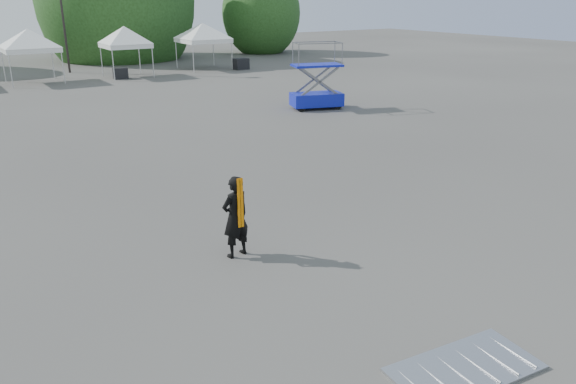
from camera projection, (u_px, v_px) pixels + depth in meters
ground at (259, 228)px, 13.53m from camera, size 120.00×120.00×0.00m
tree_mid_e at (116, 0)px, 47.33m from camera, size 5.12×5.12×7.79m
tree_far_e at (261, 13)px, 52.86m from camera, size 3.84×3.84×5.84m
tent_e at (28, 33)px, 34.67m from camera, size 4.52×4.52×3.88m
tent_f at (124, 30)px, 37.29m from camera, size 4.06×4.06×3.88m
tent_g at (203, 27)px, 41.36m from camera, size 4.68×4.68×3.88m
man at (235, 217)px, 11.83m from camera, size 0.72×0.54×1.80m
scissor_lift at (317, 76)px, 27.12m from camera, size 2.71×1.91×3.18m
barrier_left at (465, 368)px, 8.42m from camera, size 2.38×1.36×0.07m
crate_mid at (120, 73)px, 37.26m from camera, size 1.02×0.85×0.72m
crate_east at (241, 64)px, 41.89m from camera, size 1.05×0.83×0.80m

